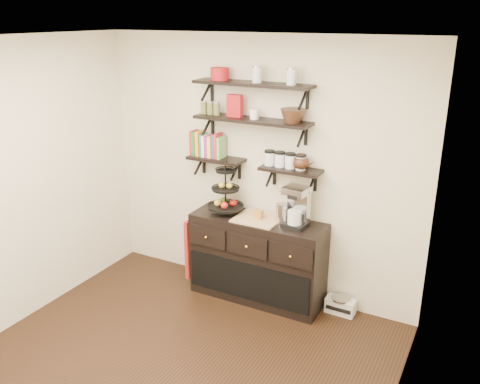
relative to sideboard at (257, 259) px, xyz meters
name	(u,v)px	position (x,y,z in m)	size (l,w,h in m)	color
floor	(163,377)	(-0.13, -1.51, -0.45)	(3.50, 3.50, 0.00)	black
ceiling	(143,41)	(-0.13, -1.51, 2.25)	(3.50, 3.50, 0.02)	white
back_wall	(257,169)	(-0.13, 0.24, 0.90)	(3.50, 0.02, 2.70)	silver
right_wall	(392,284)	(1.62, -1.51, 0.90)	(0.02, 3.50, 2.70)	silver
shelf_top	(252,84)	(-0.13, 0.10, 1.78)	(1.20, 0.27, 0.23)	black
shelf_mid	(252,120)	(-0.13, 0.10, 1.43)	(1.20, 0.27, 0.23)	black
shelf_low_left	(216,159)	(-0.55, 0.12, 0.98)	(0.60, 0.25, 0.23)	black
shelf_low_right	(291,170)	(0.29, 0.12, 0.98)	(0.60, 0.25, 0.23)	black
cookbooks	(209,146)	(-0.64, 0.12, 1.11)	(0.36, 0.15, 0.26)	#A61E18
glass_canisters	(285,161)	(0.23, 0.12, 1.06)	(0.43, 0.10, 0.13)	silver
sideboard	(257,259)	(0.00, 0.00, 0.00)	(1.40, 0.50, 0.92)	black
fruit_stand	(226,196)	(-0.37, 0.00, 0.64)	(0.37, 0.37, 0.54)	black
candle	(259,214)	(0.01, 0.00, 0.50)	(0.08, 0.08, 0.08)	#A66E26
coffee_maker	(297,207)	(0.40, 0.03, 0.64)	(0.25, 0.24, 0.41)	black
thermal_carafe	(282,214)	(0.27, -0.02, 0.56)	(0.11, 0.11, 0.22)	silver
apron	(193,246)	(-0.73, -0.10, 0.02)	(0.04, 0.28, 0.66)	#A12111
radio	(340,305)	(0.88, 0.12, -0.37)	(0.30, 0.20, 0.18)	silver
recipe_box	(235,106)	(-0.32, 0.10, 1.56)	(0.16, 0.06, 0.22)	#A01218
walnut_bowl	(293,116)	(0.30, 0.10, 1.51)	(0.24, 0.24, 0.13)	black
ramekins	(254,114)	(-0.10, 0.10, 1.50)	(0.09, 0.09, 0.10)	white
teapot	(301,162)	(0.40, 0.12, 1.08)	(0.21, 0.16, 0.16)	#361C10
red_pot	(220,74)	(-0.49, 0.10, 1.86)	(0.18, 0.18, 0.12)	#A01218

